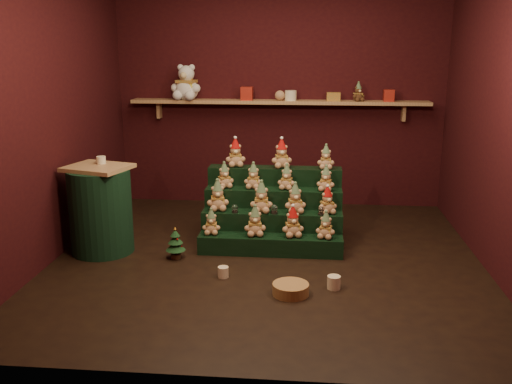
# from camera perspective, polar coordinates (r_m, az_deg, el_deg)

# --- Properties ---
(ground) EXTENTS (4.00, 4.00, 0.00)m
(ground) POSITION_cam_1_polar(r_m,az_deg,el_deg) (5.45, 1.08, -6.72)
(ground) COLOR black
(ground) RESTS_ON ground
(back_wall) EXTENTS (4.00, 0.10, 2.80)m
(back_wall) POSITION_cam_1_polar(r_m,az_deg,el_deg) (7.15, 2.38, 9.93)
(back_wall) COLOR black
(back_wall) RESTS_ON ground
(front_wall) EXTENTS (4.00, 0.10, 2.80)m
(front_wall) POSITION_cam_1_polar(r_m,az_deg,el_deg) (3.09, -1.63, 3.72)
(front_wall) COLOR black
(front_wall) RESTS_ON ground
(left_wall) EXTENTS (0.10, 4.00, 2.80)m
(left_wall) POSITION_cam_1_polar(r_m,az_deg,el_deg) (5.64, -20.29, 7.78)
(left_wall) COLOR black
(left_wall) RESTS_ON ground
(right_wall) EXTENTS (0.10, 4.00, 2.80)m
(right_wall) POSITION_cam_1_polar(r_m,az_deg,el_deg) (5.37, 23.72, 7.15)
(right_wall) COLOR black
(right_wall) RESTS_ON ground
(back_shelf) EXTENTS (3.60, 0.26, 0.24)m
(back_shelf) POSITION_cam_1_polar(r_m,az_deg,el_deg) (6.98, 2.29, 8.94)
(back_shelf) COLOR tan
(back_shelf) RESTS_ON ground
(riser_tier_front) EXTENTS (1.40, 0.22, 0.18)m
(riser_tier_front) POSITION_cam_1_polar(r_m,az_deg,el_deg) (5.56, 1.43, -5.32)
(riser_tier_front) COLOR black
(riser_tier_front) RESTS_ON ground
(riser_tier_midfront) EXTENTS (1.40, 0.22, 0.36)m
(riser_tier_midfront) POSITION_cam_1_polar(r_m,az_deg,el_deg) (5.73, 1.59, -3.72)
(riser_tier_midfront) COLOR black
(riser_tier_midfront) RESTS_ON ground
(riser_tier_midback) EXTENTS (1.40, 0.22, 0.54)m
(riser_tier_midback) POSITION_cam_1_polar(r_m,az_deg,el_deg) (5.92, 1.74, -2.23)
(riser_tier_midback) COLOR black
(riser_tier_midback) RESTS_ON ground
(riser_tier_back) EXTENTS (1.40, 0.22, 0.72)m
(riser_tier_back) POSITION_cam_1_polar(r_m,az_deg,el_deg) (6.10, 1.88, -0.82)
(riser_tier_back) COLOR black
(riser_tier_back) RESTS_ON ground
(teddy_0) EXTENTS (0.19, 0.17, 0.25)m
(teddy_0) POSITION_cam_1_polar(r_m,az_deg,el_deg) (5.57, -4.49, -2.98)
(teddy_0) COLOR tan
(teddy_0) RESTS_ON riser_tier_front
(teddy_1) EXTENTS (0.24, 0.22, 0.29)m
(teddy_1) POSITION_cam_1_polar(r_m,az_deg,el_deg) (5.50, -0.11, -2.90)
(teddy_1) COLOR tan
(teddy_1) RESTS_ON riser_tier_front
(teddy_2) EXTENTS (0.25, 0.24, 0.30)m
(teddy_2) POSITION_cam_1_polar(r_m,az_deg,el_deg) (5.49, 3.69, -2.98)
(teddy_2) COLOR tan
(teddy_2) RESTS_ON riser_tier_front
(teddy_3) EXTENTS (0.22, 0.20, 0.26)m
(teddy_3) POSITION_cam_1_polar(r_m,az_deg,el_deg) (5.48, 7.00, -3.29)
(teddy_3) COLOR tan
(teddy_3) RESTS_ON riser_tier_front
(teddy_4) EXTENTS (0.26, 0.24, 0.31)m
(teddy_4) POSITION_cam_1_polar(r_m,az_deg,el_deg) (5.71, -3.86, -0.33)
(teddy_4) COLOR tan
(teddy_4) RESTS_ON riser_tier_midfront
(teddy_5) EXTENTS (0.23, 0.21, 0.31)m
(teddy_5) POSITION_cam_1_polar(r_m,az_deg,el_deg) (5.63, 0.54, -0.50)
(teddy_5) COLOR tan
(teddy_5) RESTS_ON riser_tier_midfront
(teddy_6) EXTENTS (0.25, 0.24, 0.30)m
(teddy_6) POSITION_cam_1_polar(r_m,az_deg,el_deg) (5.63, 3.93, -0.61)
(teddy_6) COLOR tan
(teddy_6) RESTS_ON riser_tier_midfront
(teddy_7) EXTENTS (0.25, 0.24, 0.27)m
(teddy_7) POSITION_cam_1_polar(r_m,az_deg,el_deg) (5.64, 7.13, -0.83)
(teddy_7) COLOR tan
(teddy_7) RESTS_ON riser_tier_midfront
(teddy_8) EXTENTS (0.24, 0.24, 0.26)m
(teddy_8) POSITION_cam_1_polar(r_m,az_deg,el_deg) (5.88, -3.19, 1.68)
(teddy_8) COLOR tan
(teddy_8) RESTS_ON riser_tier_midback
(teddy_9) EXTENTS (0.21, 0.19, 0.26)m
(teddy_9) POSITION_cam_1_polar(r_m,az_deg,el_deg) (5.84, -0.26, 1.64)
(teddy_9) COLOR tan
(teddy_9) RESTS_ON riser_tier_midback
(teddy_10) EXTENTS (0.21, 0.19, 0.25)m
(teddy_10) POSITION_cam_1_polar(r_m,az_deg,el_deg) (5.82, 3.09, 1.51)
(teddy_10) COLOR tan
(teddy_10) RESTS_ON riser_tier_midback
(teddy_11) EXTENTS (0.21, 0.20, 0.25)m
(teddy_11) POSITION_cam_1_polar(r_m,az_deg,el_deg) (5.79, 7.02, 1.36)
(teddy_11) COLOR tan
(teddy_11) RESTS_ON riser_tier_midback
(teddy_12) EXTENTS (0.25, 0.23, 0.29)m
(teddy_12) POSITION_cam_1_polar(r_m,az_deg,el_deg) (6.04, -2.07, 3.95)
(teddy_12) COLOR tan
(teddy_12) RESTS_ON riser_tier_back
(teddy_13) EXTENTS (0.25, 0.23, 0.30)m
(teddy_13) POSITION_cam_1_polar(r_m,az_deg,el_deg) (5.98, 2.57, 3.86)
(teddy_13) COLOR tan
(teddy_13) RESTS_ON riser_tier_back
(teddy_14) EXTENTS (0.18, 0.16, 0.25)m
(teddy_14) POSITION_cam_1_polar(r_m,az_deg,el_deg) (5.97, 7.00, 3.51)
(teddy_14) COLOR tan
(teddy_14) RESTS_ON riser_tier_back
(snow_globe_a) EXTENTS (0.06, 0.06, 0.08)m
(snow_globe_a) POSITION_cam_1_polar(r_m,az_deg,el_deg) (5.65, -2.14, -1.66)
(snow_globe_a) COLOR black
(snow_globe_a) RESTS_ON riser_tier_midfront
(snow_globe_b) EXTENTS (0.07, 0.07, 0.09)m
(snow_globe_b) POSITION_cam_1_polar(r_m,az_deg,el_deg) (5.61, 1.83, -1.72)
(snow_globe_b) COLOR black
(snow_globe_b) RESTS_ON riser_tier_midfront
(snow_globe_c) EXTENTS (0.07, 0.07, 0.09)m
(snow_globe_c) POSITION_cam_1_polar(r_m,az_deg,el_deg) (5.60, 6.55, -1.86)
(snow_globe_c) COLOR black
(snow_globe_c) RESTS_ON riser_tier_midfront
(side_table) EXTENTS (0.67, 0.61, 0.86)m
(side_table) POSITION_cam_1_polar(r_m,az_deg,el_deg) (5.72, -15.26, -1.72)
(side_table) COLOR tan
(side_table) RESTS_ON ground
(table_ornament) EXTENTS (0.09, 0.09, 0.07)m
(table_ornament) POSITION_cam_1_polar(r_m,az_deg,el_deg) (5.70, -15.23, 3.11)
(table_ornament) COLOR #ECE5C3
(table_ornament) RESTS_ON side_table
(mini_christmas_tree) EXTENTS (0.19, 0.19, 0.32)m
(mini_christmas_tree) POSITION_cam_1_polar(r_m,az_deg,el_deg) (5.47, -8.05, -5.07)
(mini_christmas_tree) COLOR #432A17
(mini_christmas_tree) RESTS_ON ground
(mug_left) EXTENTS (0.10, 0.10, 0.10)m
(mug_left) POSITION_cam_1_polar(r_m,az_deg,el_deg) (5.04, -3.30, -7.99)
(mug_left) COLOR beige
(mug_left) RESTS_ON ground
(mug_right) EXTENTS (0.11, 0.11, 0.11)m
(mug_right) POSITION_cam_1_polar(r_m,az_deg,el_deg) (4.85, 7.79, -8.95)
(mug_right) COLOR beige
(mug_right) RESTS_ON ground
(wicker_basket) EXTENTS (0.31, 0.31, 0.09)m
(wicker_basket) POSITION_cam_1_polar(r_m,az_deg,el_deg) (4.72, 3.49, -9.67)
(wicker_basket) COLOR #AB7944
(wicker_basket) RESTS_ON ground
(white_bear) EXTENTS (0.43, 0.40, 0.53)m
(white_bear) POSITION_cam_1_polar(r_m,az_deg,el_deg) (7.08, -6.98, 11.29)
(white_bear) COLOR white
(white_bear) RESTS_ON back_shelf
(brown_bear) EXTENTS (0.20, 0.20, 0.22)m
(brown_bear) POSITION_cam_1_polar(r_m,az_deg,el_deg) (6.95, 10.19, 9.83)
(brown_bear) COLOR #52321B
(brown_bear) RESTS_ON back_shelf
(gift_tin_red_a) EXTENTS (0.14, 0.14, 0.16)m
(gift_tin_red_a) POSITION_cam_1_polar(r_m,az_deg,el_deg) (6.98, -0.92, 9.82)
(gift_tin_red_a) COLOR #B2291B
(gift_tin_red_a) RESTS_ON back_shelf
(gift_tin_cream) EXTENTS (0.14, 0.14, 0.12)m
(gift_tin_cream) POSITION_cam_1_polar(r_m,az_deg,el_deg) (6.95, 3.49, 9.61)
(gift_tin_cream) COLOR #ECE5C3
(gift_tin_cream) RESTS_ON back_shelf
(gift_tin_red_b) EXTENTS (0.12, 0.12, 0.14)m
(gift_tin_red_b) POSITION_cam_1_polar(r_m,az_deg,el_deg) (7.00, 13.13, 9.38)
(gift_tin_red_b) COLOR #B2291B
(gift_tin_red_b) RESTS_ON back_shelf
(shelf_plush_ball) EXTENTS (0.12, 0.12, 0.12)m
(shelf_plush_ball) POSITION_cam_1_polar(r_m,az_deg,el_deg) (6.95, 2.41, 9.63)
(shelf_plush_ball) COLOR tan
(shelf_plush_ball) RESTS_ON back_shelf
(scarf_gift_box) EXTENTS (0.16, 0.10, 0.10)m
(scarf_gift_box) POSITION_cam_1_polar(r_m,az_deg,el_deg) (6.95, 7.76, 9.42)
(scarf_gift_box) COLOR orange
(scarf_gift_box) RESTS_ON back_shelf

